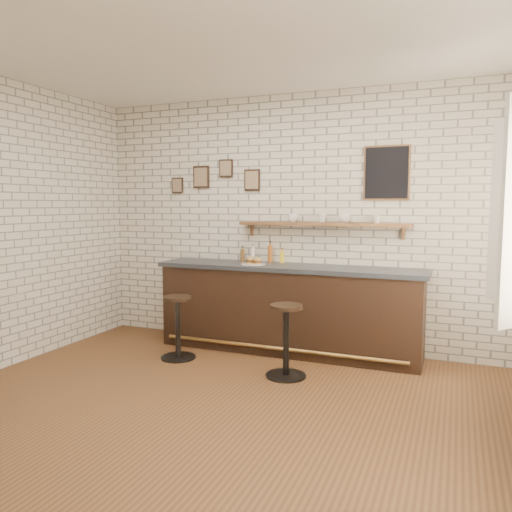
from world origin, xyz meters
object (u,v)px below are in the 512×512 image
object	(u,v)px
bitters_bottle_amber	(270,254)
shelf_cup_a	(293,218)
bitters_bottle_brown	(243,255)
shelf_cup_b	(322,218)
ciabatta_sandwich	(254,260)
sandwich_plate	(253,264)
bitters_bottle_white	(253,255)
condiment_bottle_yellow	(282,257)
bar_stool_right	(286,338)
bar_stool_left	(178,325)
bar_counter	(288,309)
shelf_cup_d	(377,219)
shelf_cup_c	(345,218)

from	to	relation	value
bitters_bottle_amber	shelf_cup_a	bearing A→B (deg)	0.27
bitters_bottle_brown	shelf_cup_b	xyz separation A→B (m)	(1.00, 0.00, 0.46)
ciabatta_sandwich	bitters_bottle_amber	distance (m)	0.29
shelf_cup_a	sandwich_plate	bearing A→B (deg)	-160.13
sandwich_plate	bitters_bottle_white	bearing A→B (deg)	113.77
condiment_bottle_yellow	bar_stool_right	distance (m)	1.29
bitters_bottle_amber	bar_stool_left	bearing A→B (deg)	-129.83
shelf_cup_b	condiment_bottle_yellow	bearing A→B (deg)	102.79
bar_counter	shelf_cup_a	size ratio (longest dim) A/B	25.66
ciabatta_sandwich	shelf_cup_a	world-z (taller)	shelf_cup_a
ciabatta_sandwich	shelf_cup_a	bearing A→B (deg)	34.83
sandwich_plate	shelf_cup_d	size ratio (longest dim) A/B	3.07
bitters_bottle_amber	shelf_cup_c	bearing A→B (deg)	0.09
condiment_bottle_yellow	bar_stool_left	world-z (taller)	condiment_bottle_yellow
condiment_bottle_yellow	shelf_cup_c	world-z (taller)	shelf_cup_c
shelf_cup_a	shelf_cup_d	world-z (taller)	shelf_cup_a
sandwich_plate	bitters_bottle_brown	xyz separation A→B (m)	(-0.25, 0.27, 0.07)
ciabatta_sandwich	bar_counter	bearing A→B (deg)	9.63
condiment_bottle_yellow	shelf_cup_d	distance (m)	1.19
condiment_bottle_yellow	shelf_cup_c	xyz separation A→B (m)	(0.75, 0.00, 0.47)
bitters_bottle_amber	sandwich_plate	bearing A→B (deg)	-112.07
shelf_cup_d	condiment_bottle_yellow	bearing A→B (deg)	161.39
bar_counter	condiment_bottle_yellow	size ratio (longest dim) A/B	17.62
bitters_bottle_amber	condiment_bottle_yellow	xyz separation A→B (m)	(0.15, 0.00, -0.03)
sandwich_plate	ciabatta_sandwich	size ratio (longest dim) A/B	1.22
bar_counter	bitters_bottle_amber	xyz separation A→B (m)	(-0.29, 0.20, 0.61)
shelf_cup_a	shelf_cup_c	bearing A→B (deg)	-14.30
sandwich_plate	condiment_bottle_yellow	xyz separation A→B (m)	(0.26, 0.27, 0.07)
bitters_bottle_brown	shelf_cup_b	size ratio (longest dim) A/B	1.75
ciabatta_sandwich	shelf_cup_d	distance (m)	1.46
shelf_cup_a	shelf_cup_d	bearing A→B (deg)	-14.30
bitters_bottle_white	shelf_cup_c	world-z (taller)	shelf_cup_c
shelf_cup_a	shelf_cup_b	size ratio (longest dim) A/B	1.12
condiment_bottle_yellow	shelf_cup_a	xyz separation A→B (m)	(0.14, 0.00, 0.46)
bar_stool_right	shelf_cup_d	distance (m)	1.69
bitters_bottle_brown	shelf_cup_c	size ratio (longest dim) A/B	1.47
bitters_bottle_brown	shelf_cup_d	bearing A→B (deg)	0.05
bitters_bottle_amber	condiment_bottle_yellow	world-z (taller)	bitters_bottle_amber
condiment_bottle_yellow	bitters_bottle_white	bearing A→B (deg)	180.00
ciabatta_sandwich	bitters_bottle_amber	world-z (taller)	bitters_bottle_amber
bitters_bottle_white	shelf_cup_d	bearing A→B (deg)	0.05
bitters_bottle_amber	shelf_cup_d	size ratio (longest dim) A/B	2.83
bar_counter	condiment_bottle_yellow	bearing A→B (deg)	125.78
bar_stool_left	shelf_cup_c	world-z (taller)	shelf_cup_c
bar_counter	bitters_bottle_amber	distance (m)	0.70
bar_stool_right	shelf_cup_b	size ratio (longest dim) A/B	6.72
ciabatta_sandwich	bitters_bottle_brown	xyz separation A→B (m)	(-0.26, 0.27, 0.03)
bitters_bottle_brown	bar_stool_left	size ratio (longest dim) A/B	0.27
bar_stool_left	shelf_cup_c	distance (m)	2.22
bitters_bottle_amber	bar_stool_right	distance (m)	1.36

